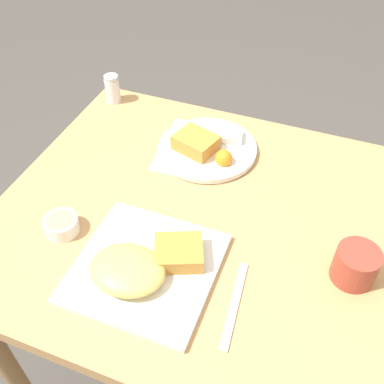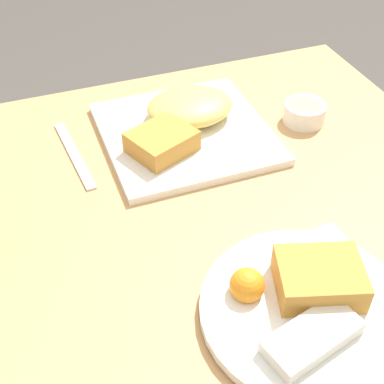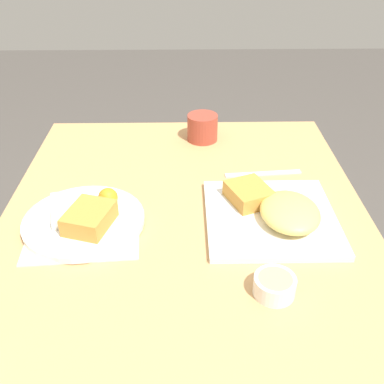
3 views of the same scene
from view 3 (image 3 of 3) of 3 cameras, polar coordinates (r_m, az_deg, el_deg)
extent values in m
cube|color=tan|center=(1.03, -0.69, -2.84)|extent=(0.93, 0.82, 0.04)
cylinder|color=#9F7649|center=(1.62, 11.76, -5.11)|extent=(0.05, 0.05, 0.72)
cylinder|color=#9F7649|center=(1.62, -13.20, -5.35)|extent=(0.05, 0.05, 0.72)
cube|color=beige|center=(0.96, -13.56, -5.73)|extent=(0.17, 0.24, 0.00)
cube|color=white|center=(0.99, 10.08, -3.18)|extent=(0.28, 0.28, 0.01)
ellipsoid|color=#EAC660|center=(0.97, 12.48, -2.48)|extent=(0.15, 0.13, 0.04)
cube|color=#C68938|center=(1.02, 7.38, -0.22)|extent=(0.12, 0.12, 0.04)
cylinder|color=white|center=(0.99, -13.40, -3.58)|extent=(0.26, 0.26, 0.01)
cube|color=#C68938|center=(0.95, -12.74, -3.21)|extent=(0.12, 0.11, 0.04)
cube|color=silver|center=(1.01, -15.85, -2.13)|extent=(0.13, 0.08, 0.02)
sphere|color=orange|center=(1.02, -10.48, -0.71)|extent=(0.04, 0.04, 0.04)
cylinder|color=white|center=(0.82, 10.61, -11.62)|extent=(0.07, 0.07, 0.04)
cylinder|color=#D1B775|center=(0.81, 10.73, -10.82)|extent=(0.06, 0.06, 0.00)
cube|color=silver|center=(1.16, 9.15, 2.32)|extent=(0.03, 0.20, 0.00)
cylinder|color=#9E3D2D|center=(1.30, 1.45, 8.19)|extent=(0.09, 0.09, 0.08)
camera|label=1|loc=(1.26, 38.45, 35.47)|focal=42.00mm
camera|label=2|loc=(1.17, -31.98, 26.97)|focal=50.00mm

